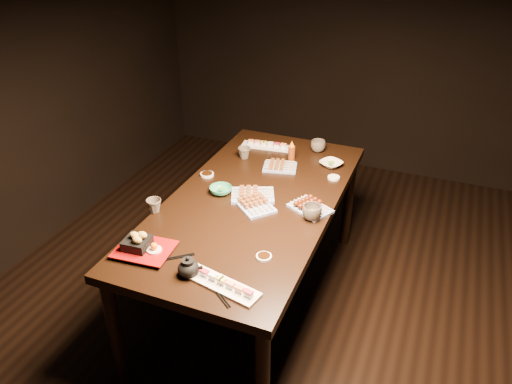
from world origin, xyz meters
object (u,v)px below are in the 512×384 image
at_px(teacup_far_right, 318,146).
at_px(teacup_far_left, 244,153).
at_px(sushi_platter_far, 267,144).
at_px(teacup_mid_right, 312,212).
at_px(tempura_tray, 144,244).
at_px(yakitori_plate_center, 253,192).
at_px(teacup_near_left, 154,206).
at_px(teapot, 188,266).
at_px(sushi_platter_near, 222,282).
at_px(condiment_bottle, 292,151).
at_px(edamame_bowl_cream, 331,164).
at_px(dining_table, 253,252).
at_px(yakitori_plate_left, 280,164).
at_px(edamame_bowl_green, 221,190).
at_px(yakitori_plate_right, 255,202).

bearing_deg(teacup_far_right, teacup_far_left, -146.02).
distance_m(sushi_platter_far, teacup_mid_right, 0.92).
bearing_deg(tempura_tray, sushi_platter_far, 79.95).
bearing_deg(yakitori_plate_center, sushi_platter_far, 80.95).
height_order(sushi_platter_far, teacup_near_left, teacup_near_left).
distance_m(teacup_mid_right, teapot, 0.75).
height_order(sushi_platter_near, teapot, teapot).
distance_m(sushi_platter_near, condiment_bottle, 1.28).
bearing_deg(edamame_bowl_cream, dining_table, -118.50).
relative_size(yakitori_plate_left, teapot, 1.79).
xyz_separation_m(dining_table, teacup_mid_right, (0.37, -0.07, 0.42)).
bearing_deg(yakitori_plate_left, teapot, -105.31).
relative_size(sushi_platter_near, edamame_bowl_green, 2.84).
relative_size(sushi_platter_near, condiment_bottle, 2.66).
relative_size(edamame_bowl_green, teapot, 1.12).
xyz_separation_m(dining_table, sushi_platter_far, (-0.17, 0.67, 0.40)).
bearing_deg(yakitori_plate_right, teapot, -54.11).
relative_size(sushi_platter_far, yakitori_plate_center, 1.45).
height_order(yakitori_plate_left, teacup_near_left, teacup_near_left).
height_order(sushi_platter_far, yakitori_plate_right, yakitori_plate_right).
xyz_separation_m(tempura_tray, teacup_far_left, (0.04, 1.11, -0.01)).
bearing_deg(teacup_near_left, yakitori_plate_right, 27.42).
xyz_separation_m(dining_table, yakitori_plate_left, (0.01, 0.42, 0.40)).
distance_m(edamame_bowl_green, tempura_tray, 0.65).
bearing_deg(sushi_platter_near, edamame_bowl_cream, 95.75).
distance_m(edamame_bowl_cream, teacup_far_left, 0.56).
bearing_deg(teapot, edamame_bowl_green, 89.18).
bearing_deg(teapot, yakitori_plate_left, 73.45).
bearing_deg(yakitori_plate_center, sushi_platter_near, -100.51).
height_order(yakitori_plate_center, teacup_mid_right, teacup_mid_right).
bearing_deg(dining_table, condiment_bottle, 92.85).
height_order(dining_table, edamame_bowl_green, edamame_bowl_green).
bearing_deg(edamame_bowl_green, edamame_bowl_cream, 48.63).
height_order(yakitori_plate_right, teapot, teapot).
xyz_separation_m(sushi_platter_near, edamame_bowl_cream, (0.15, 1.29, -0.01)).
xyz_separation_m(teacup_far_right, condiment_bottle, (-0.12, -0.20, 0.03)).
xyz_separation_m(yakitori_plate_center, teacup_mid_right, (0.38, -0.10, 0.01)).
bearing_deg(teacup_mid_right, yakitori_plate_right, -179.90).
distance_m(teacup_far_left, teacup_far_right, 0.50).
bearing_deg(teacup_mid_right, edamame_bowl_green, 173.52).
bearing_deg(tempura_tray, edamame_bowl_cream, 58.95).
bearing_deg(dining_table, yakitori_plate_left, 95.80).
bearing_deg(teacup_far_right, yakitori_plate_left, -115.12).
bearing_deg(condiment_bottle, teacup_near_left, -119.53).
bearing_deg(sushi_platter_far, teapot, 89.91).
height_order(edamame_bowl_green, teapot, teapot).
distance_m(teacup_near_left, condiment_bottle, 0.99).
relative_size(sushi_platter_near, yakitori_plate_left, 1.77).
bearing_deg(teapot, teacup_far_left, 86.17).
relative_size(yakitori_plate_left, edamame_bowl_green, 1.60).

